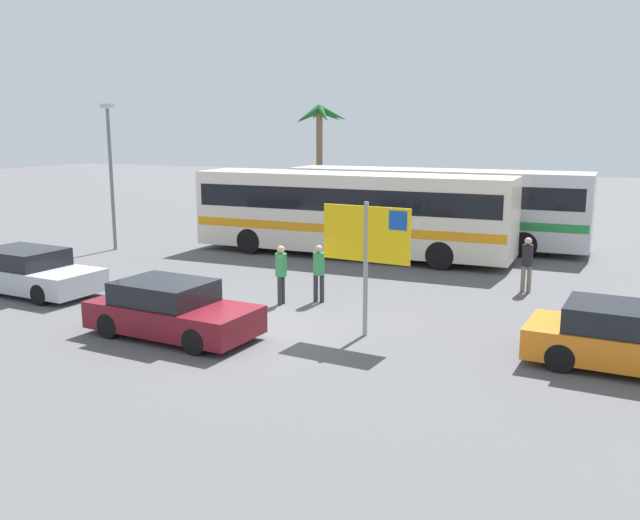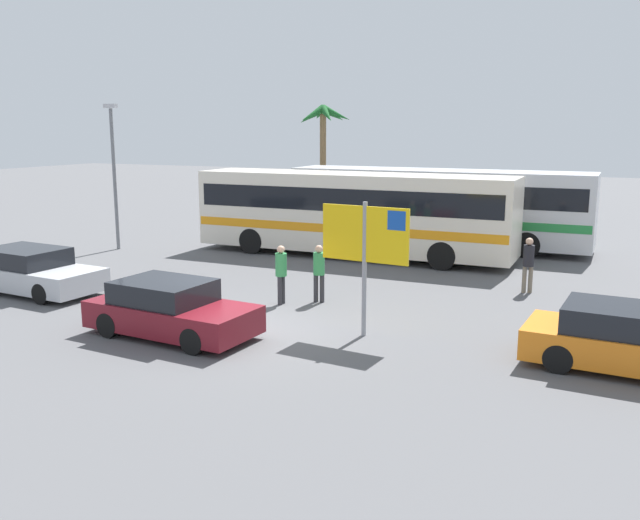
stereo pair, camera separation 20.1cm
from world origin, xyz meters
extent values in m
plane|color=#565659|center=(0.00, 0.00, 0.00)|extent=(120.00, 120.00, 0.00)
cube|color=silver|center=(-1.05, 10.26, 1.73)|extent=(12.25, 2.51, 2.90)
cube|color=black|center=(-1.05, 10.26, 2.28)|extent=(11.76, 2.53, 0.84)
cube|color=orange|center=(-1.05, 10.26, 1.22)|extent=(12.13, 2.53, 0.32)
cylinder|color=black|center=(2.75, 11.38, 0.50)|extent=(1.00, 0.28, 1.00)
cylinder|color=black|center=(2.75, 9.13, 0.50)|extent=(1.00, 0.28, 1.00)
cylinder|color=black|center=(-4.84, 11.38, 0.50)|extent=(1.00, 0.28, 1.00)
cylinder|color=black|center=(-4.84, 9.13, 0.50)|extent=(1.00, 0.28, 1.00)
cube|color=silver|center=(1.35, 13.75, 1.73)|extent=(12.25, 2.51, 2.90)
cube|color=black|center=(1.35, 13.75, 2.28)|extent=(11.76, 2.53, 0.84)
cube|color=#23843D|center=(1.35, 13.75, 1.22)|extent=(12.13, 2.53, 0.32)
cylinder|color=black|center=(5.14, 14.88, 0.50)|extent=(1.00, 0.28, 1.00)
cylinder|color=black|center=(5.14, 12.62, 0.50)|extent=(1.00, 0.28, 1.00)
cylinder|color=black|center=(-2.45, 14.88, 0.50)|extent=(1.00, 0.28, 1.00)
cylinder|color=black|center=(-2.45, 12.62, 0.50)|extent=(1.00, 0.28, 1.00)
cylinder|color=gray|center=(2.96, 0.92, 1.60)|extent=(0.11, 0.11, 3.20)
cube|color=yellow|center=(2.96, 0.92, 2.45)|extent=(2.20, 0.27, 1.30)
cube|color=#1447A8|center=(3.76, 0.85, 2.82)|extent=(0.44, 0.11, 0.44)
cube|color=maroon|center=(-1.16, -0.97, 0.48)|extent=(4.22, 2.12, 0.64)
cube|color=black|center=(-1.40, -0.95, 1.06)|extent=(2.25, 1.83, 0.52)
cylinder|color=black|center=(0.17, -0.24, 0.30)|extent=(0.61, 0.21, 0.60)
cylinder|color=black|center=(0.04, -1.90, 0.30)|extent=(0.61, 0.21, 0.60)
cylinder|color=black|center=(-2.35, -0.04, 0.30)|extent=(0.61, 0.21, 0.60)
cylinder|color=black|center=(-2.48, -1.71, 0.30)|extent=(0.61, 0.21, 0.60)
cube|color=orange|center=(8.76, 0.95, 0.48)|extent=(4.29, 2.09, 0.64)
cube|color=black|center=(8.51, 0.96, 1.06)|extent=(2.28, 1.82, 0.52)
cylinder|color=black|center=(7.52, 1.87, 0.30)|extent=(0.61, 0.20, 0.60)
cylinder|color=black|center=(7.42, 0.18, 0.30)|extent=(0.61, 0.20, 0.60)
cube|color=#B7BABF|center=(-7.63, 0.85, 0.48)|extent=(4.64, 2.18, 0.64)
cube|color=black|center=(-7.90, 0.87, 1.06)|extent=(2.47, 1.87, 0.52)
cylinder|color=black|center=(-6.17, 1.60, 0.30)|extent=(0.61, 0.20, 0.60)
cylinder|color=black|center=(-6.29, -0.11, 0.30)|extent=(0.61, 0.20, 0.60)
cylinder|color=black|center=(-8.96, 1.81, 0.30)|extent=(0.61, 0.20, 0.60)
cylinder|color=#2D2D33|center=(0.78, 3.36, 0.40)|extent=(0.13, 0.13, 0.80)
cylinder|color=#2D2D33|center=(0.60, 3.32, 0.40)|extent=(0.13, 0.13, 0.80)
cylinder|color=#338E4C|center=(0.69, 3.34, 1.11)|extent=(0.32, 0.32, 0.63)
sphere|color=tan|center=(0.69, 3.34, 1.54)|extent=(0.22, 0.22, 0.22)
cylinder|color=#2D2D33|center=(-0.18, 2.62, 0.40)|extent=(0.13, 0.13, 0.81)
cylinder|color=#2D2D33|center=(-0.18, 2.80, 0.40)|extent=(0.13, 0.13, 0.81)
cylinder|color=#338E4C|center=(-0.18, 2.71, 1.13)|extent=(0.32, 0.32, 0.64)
sphere|color=tan|center=(-0.18, 2.71, 1.56)|extent=(0.22, 0.22, 0.22)
cylinder|color=#706656|center=(5.83, 6.91, 0.40)|extent=(0.13, 0.13, 0.81)
cylinder|color=#706656|center=(6.00, 6.96, 0.40)|extent=(0.13, 0.13, 0.81)
cylinder|color=black|center=(5.92, 6.93, 1.13)|extent=(0.32, 0.32, 0.64)
sphere|color=tan|center=(5.92, 6.93, 1.56)|extent=(0.22, 0.22, 0.22)
cylinder|color=slate|center=(-10.31, 7.73, 2.81)|extent=(0.14, 0.14, 5.61)
cube|color=#B2B2B7|center=(-10.31, 7.73, 5.71)|extent=(0.56, 0.20, 0.16)
cylinder|color=brown|center=(-5.75, 18.00, 2.80)|extent=(0.32, 0.32, 5.60)
cone|color=#195623|center=(-5.04, 18.02, 5.53)|extent=(1.60, 0.48, 0.96)
cone|color=#195623|center=(-5.47, 18.66, 5.52)|extent=(1.04, 1.63, 0.97)
cone|color=#195623|center=(-6.20, 18.58, 5.57)|extent=(1.32, 1.53, 0.89)
cone|color=#195623|center=(-6.43, 18.09, 5.46)|extent=(1.61, 0.64, 1.08)
cone|color=#195623|center=(-6.03, 17.35, 5.51)|extent=(1.02, 1.63, 0.99)
cone|color=#195623|center=(-5.30, 17.47, 5.50)|extent=(1.36, 1.49, 1.02)
camera|label=1|loc=(8.20, -13.63, 4.87)|focal=37.85mm
camera|label=2|loc=(8.38, -13.55, 4.87)|focal=37.85mm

